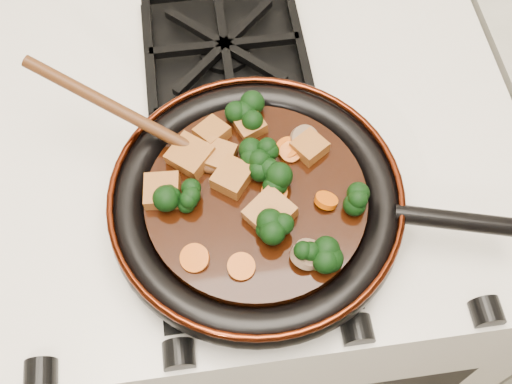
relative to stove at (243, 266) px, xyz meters
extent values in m
cube|color=silver|center=(0.00, 0.00, 0.00)|extent=(0.76, 0.60, 0.90)
cylinder|color=black|center=(0.01, -0.12, 0.48)|extent=(0.32, 0.32, 0.01)
torus|color=black|center=(0.01, -0.12, 0.49)|extent=(0.35, 0.35, 0.04)
torus|color=#421609|center=(0.01, -0.12, 0.51)|extent=(0.34, 0.34, 0.01)
cylinder|color=black|center=(0.23, -0.19, 0.51)|extent=(0.14, 0.06, 0.02)
cylinder|color=black|center=(0.01, -0.12, 0.50)|extent=(0.26, 0.26, 0.02)
cube|color=brown|center=(0.08, -0.07, 0.52)|extent=(0.05, 0.05, 0.02)
cube|color=brown|center=(-0.06, -0.06, 0.52)|extent=(0.06, 0.06, 0.03)
cube|color=brown|center=(-0.03, -0.07, 0.52)|extent=(0.05, 0.05, 0.02)
cube|color=brown|center=(-0.03, -0.03, 0.52)|extent=(0.05, 0.05, 0.02)
cube|color=brown|center=(0.01, -0.03, 0.52)|extent=(0.04, 0.05, 0.02)
cube|color=brown|center=(-0.02, -0.10, 0.52)|extent=(0.05, 0.06, 0.02)
cube|color=brown|center=(0.02, -0.15, 0.52)|extent=(0.07, 0.06, 0.03)
cube|color=brown|center=(-0.10, -0.11, 0.52)|extent=(0.04, 0.04, 0.03)
cylinder|color=#C44B05|center=(0.06, -0.07, 0.51)|extent=(0.03, 0.03, 0.01)
cylinder|color=#C44B05|center=(0.09, -0.14, 0.51)|extent=(0.03, 0.03, 0.02)
cylinder|color=#C44B05|center=(0.03, -0.12, 0.51)|extent=(0.03, 0.03, 0.02)
cylinder|color=#C44B05|center=(0.05, -0.07, 0.51)|extent=(0.03, 0.03, 0.01)
cylinder|color=#C44B05|center=(-0.02, -0.21, 0.51)|extent=(0.03, 0.03, 0.02)
cylinder|color=#C44B05|center=(-0.07, -0.19, 0.51)|extent=(0.03, 0.03, 0.02)
cylinder|color=#7E6249|center=(0.05, -0.21, 0.52)|extent=(0.05, 0.05, 0.02)
cylinder|color=#7E6249|center=(0.08, -0.06, 0.52)|extent=(0.05, 0.05, 0.02)
cylinder|color=#7E6249|center=(0.06, -0.20, 0.52)|extent=(0.05, 0.05, 0.03)
ellipsoid|color=#46240F|center=(-0.04, -0.07, 0.51)|extent=(0.07, 0.06, 0.02)
cylinder|color=#46240F|center=(-0.14, -0.01, 0.55)|extent=(0.02, 0.02, 0.24)
camera|label=1|loc=(-0.04, -0.47, 1.16)|focal=45.00mm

